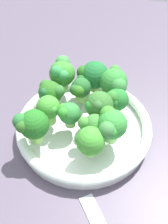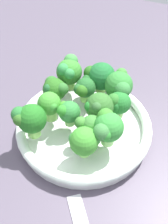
% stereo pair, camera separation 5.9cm
% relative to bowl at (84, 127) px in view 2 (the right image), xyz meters
% --- Properties ---
extents(ground_plane, '(1.30, 1.30, 0.03)m').
position_rel_bowl_xyz_m(ground_plane, '(-0.03, -0.02, -0.03)').
color(ground_plane, '#524858').
extents(bowl, '(0.29, 0.29, 0.04)m').
position_rel_bowl_xyz_m(bowl, '(0.00, 0.00, 0.00)').
color(bowl, white).
rests_on(bowl, ground_plane).
extents(broccoli_floret_0, '(0.06, 0.05, 0.07)m').
position_rel_bowl_xyz_m(broccoli_floret_0, '(-0.03, 0.07, 0.06)').
color(broccoli_floret_0, '#89CE62').
rests_on(broccoli_floret_0, bowl).
extents(broccoli_floret_1, '(0.06, 0.07, 0.08)m').
position_rel_bowl_xyz_m(broccoli_floret_1, '(0.07, -0.09, 0.07)').
color(broccoli_floret_1, '#99D162').
rests_on(broccoli_floret_1, bowl).
extents(broccoli_floret_2, '(0.07, 0.06, 0.08)m').
position_rel_bowl_xyz_m(broccoli_floret_2, '(0.08, 0.07, 0.06)').
color(broccoli_floret_2, '#82C656').
rests_on(broccoli_floret_2, bowl).
extents(broccoli_floret_3, '(0.06, 0.07, 0.07)m').
position_rel_bowl_xyz_m(broccoli_floret_3, '(-0.06, 0.04, 0.06)').
color(broccoli_floret_3, '#90D373').
rests_on(broccoli_floret_3, bowl).
extents(broccoli_floret_4, '(0.08, 0.06, 0.07)m').
position_rel_bowl_xyz_m(broccoli_floret_4, '(-0.00, -0.10, 0.06)').
color(broccoli_floret_4, '#89B255').
rests_on(broccoli_floret_4, bowl).
extents(broccoli_floret_5, '(0.06, 0.07, 0.08)m').
position_rel_bowl_xyz_m(broccoli_floret_5, '(-0.05, -0.09, 0.06)').
color(broccoli_floret_5, '#84BE58').
rests_on(broccoli_floret_5, bowl).
extents(broccoli_floret_6, '(0.05, 0.05, 0.06)m').
position_rel_bowl_xyz_m(broccoli_floret_6, '(0.03, 0.01, 0.05)').
color(broccoli_floret_6, '#7CB55F').
rests_on(broccoli_floret_6, bowl).
extents(broccoli_floret_7, '(0.05, 0.05, 0.07)m').
position_rel_bowl_xyz_m(broccoli_floret_7, '(0.07, 0.01, 0.06)').
color(broccoli_floret_7, '#91CD63').
rests_on(broccoli_floret_7, bowl).
extents(broccoli_floret_8, '(0.06, 0.06, 0.07)m').
position_rel_bowl_xyz_m(broccoli_floret_8, '(-0.03, -0.01, 0.06)').
color(broccoli_floret_8, '#A0CF66').
rests_on(broccoli_floret_8, bowl).
extents(broccoli_floret_9, '(0.04, 0.06, 0.06)m').
position_rel_bowl_xyz_m(broccoli_floret_9, '(0.02, -0.06, 0.05)').
color(broccoli_floret_9, '#8DCC60').
rests_on(broccoli_floret_9, bowl).
extents(broccoli_floret_10, '(0.06, 0.05, 0.06)m').
position_rel_bowl_xyz_m(broccoli_floret_10, '(0.08, -0.04, 0.05)').
color(broccoli_floret_10, '#7EB959').
rests_on(broccoli_floret_10, bowl).
extents(broccoli_floret_11, '(0.05, 0.05, 0.06)m').
position_rel_bowl_xyz_m(broccoli_floret_11, '(-0.06, -0.04, 0.06)').
color(broccoli_floret_11, '#7DB65B').
rests_on(broccoli_floret_11, bowl).
extents(broccoli_floret_12, '(0.05, 0.04, 0.06)m').
position_rel_bowl_xyz_m(broccoli_floret_12, '(-0.02, 0.04, 0.05)').
color(broccoli_floret_12, '#82BD52').
rests_on(broccoli_floret_12, bowl).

